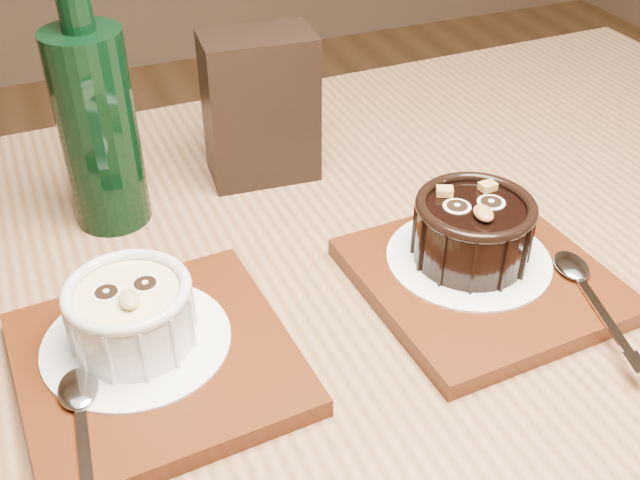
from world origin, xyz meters
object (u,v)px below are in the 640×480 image
(ramekin_white, at_px, (131,312))
(tray_right, at_px, (482,279))
(ramekin_dark, at_px, (473,228))
(table, at_px, (335,400))
(condiment_stand, at_px, (260,108))
(tray_left, at_px, (157,362))
(green_bottle, at_px, (97,123))

(ramekin_white, xyz_separation_m, tray_right, (0.26, -0.02, -0.04))
(ramekin_dark, bearing_deg, ramekin_white, -170.58)
(tray_right, bearing_deg, table, 175.68)
(tray_right, xyz_separation_m, condiment_stand, (-0.10, 0.23, 0.06))
(tray_left, distance_m, green_bottle, 0.22)
(tray_left, distance_m, ramekin_white, 0.04)
(ramekin_white, height_order, condiment_stand, condiment_stand)
(ramekin_white, relative_size, condiment_stand, 0.61)
(tray_left, height_order, ramekin_dark, ramekin_dark)
(table, xyz_separation_m, tray_right, (0.12, -0.01, 0.10))
(table, distance_m, condiment_stand, 0.27)
(ramekin_dark, xyz_separation_m, green_bottle, (-0.25, 0.19, 0.05))
(green_bottle, bearing_deg, ramekin_white, -94.26)
(ramekin_dark, height_order, green_bottle, green_bottle)
(ramekin_white, height_order, ramekin_dark, ramekin_dark)
(tray_right, bearing_deg, condiment_stand, 114.45)
(ramekin_white, distance_m, tray_right, 0.27)
(condiment_stand, bearing_deg, tray_left, -124.12)
(ramekin_white, distance_m, condiment_stand, 0.26)
(table, height_order, tray_left, tray_left)
(tray_left, height_order, green_bottle, green_bottle)
(tray_right, bearing_deg, ramekin_dark, 96.80)
(tray_right, height_order, condiment_stand, condiment_stand)
(table, bearing_deg, tray_right, -4.32)
(tray_left, xyz_separation_m, condiment_stand, (0.15, 0.22, 0.06))
(ramekin_white, relative_size, ramekin_dark, 0.92)
(tray_left, bearing_deg, ramekin_white, 119.67)
(tray_left, xyz_separation_m, ramekin_dark, (0.25, 0.01, 0.04))
(ramekin_white, distance_m, ramekin_dark, 0.26)
(table, distance_m, ramekin_dark, 0.18)
(ramekin_dark, distance_m, green_bottle, 0.32)
(tray_left, distance_m, ramekin_dark, 0.26)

